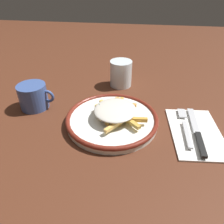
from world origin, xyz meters
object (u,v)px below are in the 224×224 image
object	(u,v)px
fork	(185,126)
knife	(198,134)
plate	(112,119)
napkin	(196,132)
coffee_mug	(34,96)
fries_heap	(116,111)
water_glass	(121,73)

from	to	relation	value
fork	knife	world-z (taller)	knife
knife	plate	bearing A→B (deg)	171.86
plate	knife	xyz separation A→B (m)	(0.24, -0.03, -0.00)
napkin	coffee_mug	world-z (taller)	coffee_mug
plate	fries_heap	world-z (taller)	fries_heap
water_glass	coffee_mug	world-z (taller)	water_glass
napkin	water_glass	size ratio (longest dim) A/B	2.25
plate	fork	xyz separation A→B (m)	(0.21, -0.00, -0.00)
fries_heap	plate	bearing A→B (deg)	-158.19
plate	coffee_mug	distance (m)	0.27
plate	napkin	distance (m)	0.24
water_glass	plate	bearing A→B (deg)	-89.94
plate	fork	world-z (taller)	plate
napkin	fork	size ratio (longest dim) A/B	1.23
coffee_mug	knife	bearing A→B (deg)	-9.75
plate	fork	distance (m)	0.21
fork	coffee_mug	world-z (taller)	coffee_mug
napkin	fries_heap	bearing A→B (deg)	175.21
plate	water_glass	bearing A→B (deg)	90.06
fork	knife	xyz separation A→B (m)	(0.03, -0.03, 0.00)
knife	coffee_mug	bearing A→B (deg)	170.25
knife	water_glass	distance (m)	0.37
plate	fries_heap	bearing A→B (deg)	21.81
fork	water_glass	world-z (taller)	water_glass
fries_heap	knife	size ratio (longest dim) A/B	0.88
fork	water_glass	xyz separation A→B (m)	(-0.21, 0.25, 0.04)
napkin	coffee_mug	distance (m)	0.50
fries_heap	coffee_mug	world-z (taller)	coffee_mug
napkin	knife	distance (m)	0.02
fries_heap	fork	bearing A→B (deg)	-1.94
knife	fries_heap	bearing A→B (deg)	170.47
fork	plate	bearing A→B (deg)	179.29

